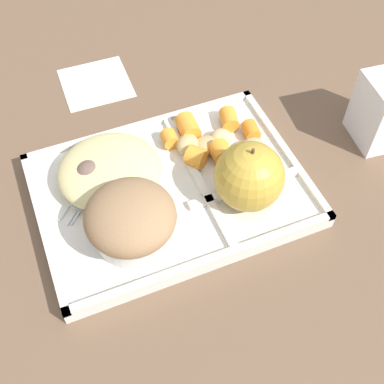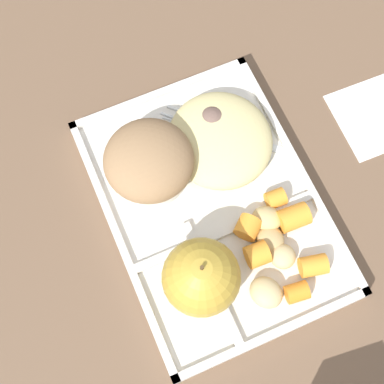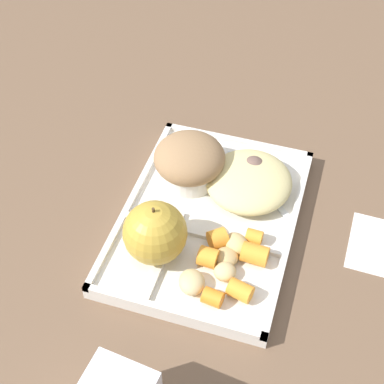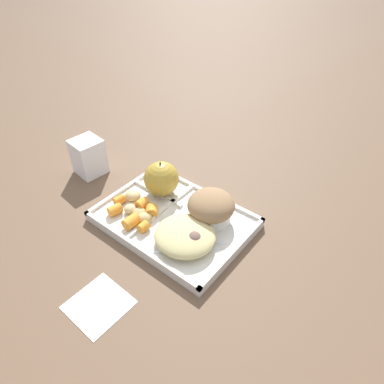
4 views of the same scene
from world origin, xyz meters
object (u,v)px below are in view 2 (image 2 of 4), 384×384
at_px(lunch_tray, 212,209).
at_px(bran_muffin, 149,163).
at_px(plastic_fork, 217,129).
at_px(green_apple, 201,277).

relative_size(lunch_tray, bran_muffin, 3.18).
xyz_separation_m(lunch_tray, bran_muffin, (0.06, 0.05, 0.04)).
bearing_deg(bran_muffin, plastic_fork, -76.93).
distance_m(lunch_tray, bran_muffin, 0.09).
distance_m(green_apple, plastic_fork, 0.19).
bearing_deg(green_apple, plastic_fork, -29.65).
bearing_deg(plastic_fork, green_apple, 150.35).
height_order(green_apple, bran_muffin, green_apple).
bearing_deg(plastic_fork, lunch_tray, 152.52).
height_order(bran_muffin, plastic_fork, bran_muffin).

